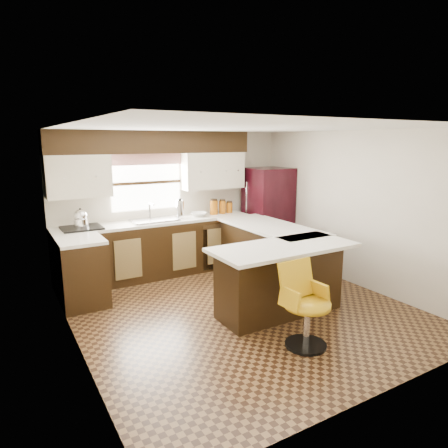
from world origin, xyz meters
TOP-DOWN VIEW (x-y plane):
  - floor at (0.00, 0.00)m, footprint 4.40×4.40m
  - ceiling at (0.00, 0.00)m, footprint 4.40×4.40m
  - wall_back at (0.00, 2.20)m, footprint 4.40×0.00m
  - wall_front at (0.00, -2.20)m, footprint 4.40×0.00m
  - wall_left at (-2.10, 0.00)m, footprint 0.00×4.40m
  - wall_right at (2.10, 0.00)m, footprint 0.00×4.40m
  - base_cab_back at (-0.45, 1.90)m, footprint 3.30×0.60m
  - base_cab_left at (-1.80, 1.25)m, footprint 0.60×0.70m
  - counter_back at (-0.45, 1.90)m, footprint 3.30×0.60m
  - counter_left at (-1.80, 1.25)m, footprint 0.60×0.70m
  - soffit at (-0.40, 2.03)m, footprint 3.40×0.35m
  - upper_cab_left at (-1.62, 2.03)m, footprint 0.94×0.35m
  - upper_cab_right at (0.68, 2.03)m, footprint 1.14×0.35m
  - window_pane at (-0.50, 2.18)m, footprint 1.20×0.02m
  - valance at (-0.50, 2.14)m, footprint 1.30×0.06m
  - sink at (-0.50, 1.88)m, footprint 0.75×0.45m
  - dishwasher at (0.55, 1.61)m, footprint 0.58×0.03m
  - cooktop at (-1.65, 1.88)m, footprint 0.58×0.50m
  - peninsula_long at (0.90, 0.62)m, footprint 0.60×1.95m
  - peninsula_return at (0.38, -0.35)m, footprint 1.65×0.60m
  - counter_pen_long at (0.95, 0.62)m, footprint 0.84×1.95m
  - counter_pen_return at (0.35, -0.44)m, footprint 1.89×0.84m
  - refrigerator at (1.70, 1.73)m, footprint 0.75×0.72m
  - bar_chair at (0.09, -1.21)m, footprint 0.53×0.53m
  - kettle at (-1.65, 1.88)m, footprint 0.21×0.21m
  - percolator at (-0.02, 1.90)m, footprint 0.14×0.14m
  - mixing_bowl at (0.33, 1.90)m, footprint 0.36×0.36m
  - canister_large at (0.64, 1.92)m, footprint 0.14×0.14m
  - canister_med at (0.82, 1.92)m, footprint 0.12×0.12m
  - canister_small at (0.97, 1.92)m, footprint 0.12×0.12m

SIDE VIEW (x-z plane):
  - floor at x=0.00m, z-range 0.00..0.00m
  - dishwasher at x=0.55m, z-range 0.04..0.82m
  - base_cab_back at x=-0.45m, z-range 0.00..0.90m
  - base_cab_left at x=-1.80m, z-range 0.00..0.90m
  - peninsula_long at x=0.90m, z-range 0.00..0.90m
  - peninsula_return at x=0.38m, z-range 0.00..0.90m
  - bar_chair at x=0.09m, z-range 0.00..0.94m
  - refrigerator at x=1.70m, z-range 0.00..1.75m
  - counter_back at x=-0.45m, z-range 0.90..0.94m
  - counter_left at x=-1.80m, z-range 0.90..0.94m
  - counter_pen_long at x=0.95m, z-range 0.90..0.94m
  - counter_pen_return at x=0.35m, z-range 0.90..0.94m
  - cooktop at x=-1.65m, z-range 0.94..0.97m
  - sink at x=-0.50m, z-range 0.95..0.98m
  - mixing_bowl at x=0.33m, z-range 0.95..1.01m
  - canister_small at x=0.97m, z-range 0.95..1.13m
  - canister_med at x=0.82m, z-range 0.95..1.17m
  - canister_large at x=0.64m, z-range 0.95..1.19m
  - percolator at x=-0.02m, z-range 0.95..1.25m
  - kettle at x=-1.65m, z-range 0.97..1.26m
  - wall_back at x=0.00m, z-range -1.00..3.40m
  - wall_front at x=0.00m, z-range -1.00..3.40m
  - wall_left at x=-2.10m, z-range -1.00..3.40m
  - wall_right at x=2.10m, z-range -1.00..3.40m
  - window_pane at x=-0.50m, z-range 1.10..2.00m
  - upper_cab_left at x=-1.62m, z-range 1.40..2.04m
  - upper_cab_right at x=0.68m, z-range 1.40..2.04m
  - valance at x=-0.50m, z-range 1.85..2.03m
  - soffit at x=-0.40m, z-range 2.04..2.40m
  - ceiling at x=0.00m, z-range 2.40..2.40m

